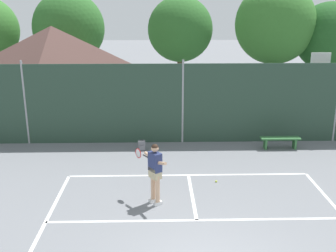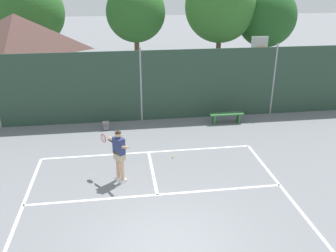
% 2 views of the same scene
% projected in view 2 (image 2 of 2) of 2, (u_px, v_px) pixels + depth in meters
% --- Properties ---
extents(ground_plane, '(120.00, 120.00, 0.00)m').
position_uv_depth(ground_plane, '(168.00, 249.00, 9.12)').
color(ground_plane, slate).
extents(court_markings, '(8.30, 11.10, 0.01)m').
position_uv_depth(court_markings, '(165.00, 232.00, 9.71)').
color(court_markings, white).
rests_on(court_markings, ground).
extents(chainlink_fence, '(26.09, 0.09, 3.50)m').
position_uv_depth(chainlink_fence, '(141.00, 86.00, 16.70)').
color(chainlink_fence, '#284233').
rests_on(chainlink_fence, ground).
extents(basketball_hoop, '(0.90, 0.67, 3.55)m').
position_uv_depth(basketball_hoop, '(258.00, 60.00, 19.11)').
color(basketball_hoop, '#284CB2').
rests_on(basketball_hoop, ground).
extents(clubhouse_building, '(5.90, 4.92, 4.60)m').
position_uv_depth(clubhouse_building, '(20.00, 55.00, 20.02)').
color(clubhouse_building, beige).
rests_on(clubhouse_building, ground).
extents(treeline_backdrop, '(26.39, 4.65, 7.02)m').
position_uv_depth(treeline_backdrop, '(140.00, 12.00, 25.22)').
color(treeline_backdrop, brown).
rests_on(treeline_backdrop, ground).
extents(tennis_player, '(0.94, 1.16, 1.85)m').
position_uv_depth(tennis_player, '(119.00, 151.00, 11.74)').
color(tennis_player, silver).
rests_on(tennis_player, ground).
extents(tennis_ball, '(0.07, 0.07, 0.07)m').
position_uv_depth(tennis_ball, '(173.00, 157.00, 13.69)').
color(tennis_ball, '#CCE033').
rests_on(tennis_ball, ground).
extents(backpack_grey, '(0.30, 0.27, 0.46)m').
position_uv_depth(backpack_grey, '(106.00, 126.00, 16.16)').
color(backpack_grey, slate).
rests_on(backpack_grey, ground).
extents(courtside_bench, '(1.60, 0.36, 0.48)m').
position_uv_depth(courtside_bench, '(226.00, 116.00, 16.86)').
color(courtside_bench, '#336B38').
rests_on(courtside_bench, ground).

